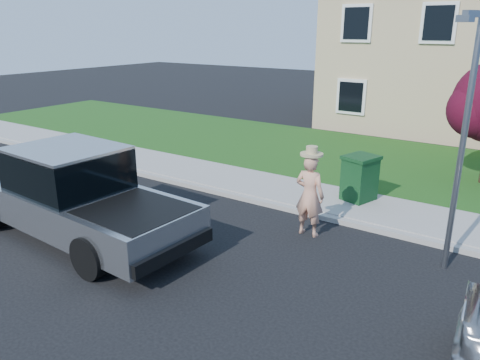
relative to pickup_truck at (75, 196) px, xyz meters
The scene contains 9 objects.
ground 3.47m from the pickup_truck, 18.40° to the left, with size 80.00×80.00×0.00m, color black.
curb 5.82m from the pickup_truck, 43.48° to the left, with size 40.00×0.20×0.12m, color gray.
sidewalk 6.61m from the pickup_truck, 50.47° to the left, with size 40.00×2.00×0.15m, color gray.
lawn 10.46m from the pickup_truck, 66.42° to the left, with size 40.00×7.00×0.10m, color #183F12.
house 18.14m from the pickup_truck, 75.58° to the left, with size 14.00×11.30×6.85m.
pickup_truck is the anchor object (origin of this frame).
woman 5.16m from the pickup_truck, 34.92° to the left, with size 0.68×0.50×2.05m.
trash_bin 7.00m from the pickup_truck, 50.10° to the left, with size 0.93×1.01×1.18m.
street_lamp 7.91m from the pickup_truck, 22.94° to the left, with size 0.38×0.61×4.72m.
Camera 1 is at (5.25, -6.95, 4.47)m, focal length 35.00 mm.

